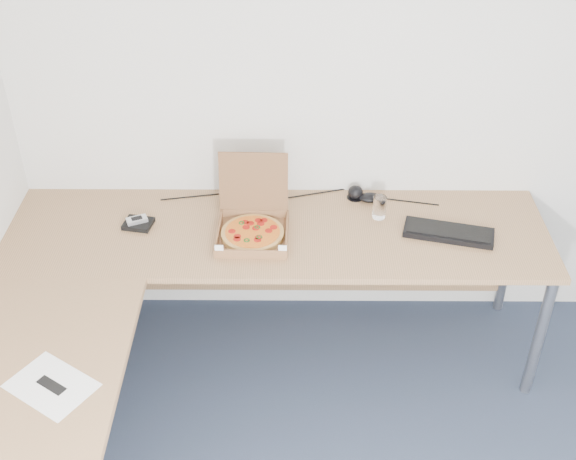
{
  "coord_description": "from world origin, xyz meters",
  "views": [
    {
      "loc": [
        -0.43,
        -1.39,
        2.74
      ],
      "look_at": [
        -0.45,
        1.28,
        0.82
      ],
      "focal_mm": 46.53,
      "sensor_mm": 36.0,
      "label": 1
    }
  ],
  "objects_px": {
    "keyboard": "(449,233)",
    "drinking_glass": "(379,207)",
    "desk": "(198,296)",
    "pizza_box": "(253,228)",
    "wallet": "(138,224)"
  },
  "relations": [
    {
      "from": "desk",
      "to": "keyboard",
      "type": "height_order",
      "value": "keyboard"
    },
    {
      "from": "pizza_box",
      "to": "wallet",
      "type": "xyz_separation_m",
      "value": [
        -0.54,
        0.07,
        -0.03
      ]
    },
    {
      "from": "desk",
      "to": "pizza_box",
      "type": "height_order",
      "value": "pizza_box"
    },
    {
      "from": "keyboard",
      "to": "wallet",
      "type": "height_order",
      "value": "keyboard"
    },
    {
      "from": "pizza_box",
      "to": "keyboard",
      "type": "xyz_separation_m",
      "value": [
        0.89,
        0.01,
        -0.03
      ]
    },
    {
      "from": "desk",
      "to": "pizza_box",
      "type": "relative_size",
      "value": 6.73
    },
    {
      "from": "desk",
      "to": "drinking_glass",
      "type": "height_order",
      "value": "drinking_glass"
    },
    {
      "from": "keyboard",
      "to": "drinking_glass",
      "type": "bearing_deg",
      "value": 168.94
    },
    {
      "from": "desk",
      "to": "keyboard",
      "type": "relative_size",
      "value": 6.18
    },
    {
      "from": "desk",
      "to": "pizza_box",
      "type": "distance_m",
      "value": 0.45
    },
    {
      "from": "keyboard",
      "to": "pizza_box",
      "type": "bearing_deg",
      "value": -165.44
    },
    {
      "from": "keyboard",
      "to": "desk",
      "type": "bearing_deg",
      "value": -146.1
    },
    {
      "from": "drinking_glass",
      "to": "keyboard",
      "type": "height_order",
      "value": "drinking_glass"
    },
    {
      "from": "drinking_glass",
      "to": "keyboard",
      "type": "relative_size",
      "value": 0.27
    },
    {
      "from": "desk",
      "to": "wallet",
      "type": "distance_m",
      "value": 0.57
    }
  ]
}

